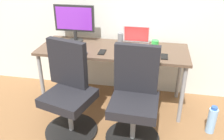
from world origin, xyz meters
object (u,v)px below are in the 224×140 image
object	(u,v)px
water_bottle_on_floor	(212,120)
desktop_monitor	(74,21)
coffee_mug	(155,44)
office_chair_right	(134,100)
open_laptop	(136,42)
office_chair_left	(69,94)

from	to	relation	value
water_bottle_on_floor	desktop_monitor	world-z (taller)	desktop_monitor
water_bottle_on_floor	coffee_mug	bearing A→B (deg)	144.15
water_bottle_on_floor	coffee_mug	xyz separation A→B (m)	(-0.64, 0.46, 0.61)
desktop_monitor	coffee_mug	distance (m)	0.98
office_chair_right	coffee_mug	world-z (taller)	office_chair_right
desktop_monitor	coffee_mug	size ratio (longest dim) A/B	5.22
desktop_monitor	open_laptop	world-z (taller)	desktop_monitor
water_bottle_on_floor	coffee_mug	world-z (taller)	coffee_mug
water_bottle_on_floor	desktop_monitor	bearing A→B (deg)	161.56
office_chair_left	office_chair_right	size ratio (longest dim) A/B	1.00
office_chair_right	coffee_mug	distance (m)	0.76
water_bottle_on_floor	open_laptop	size ratio (longest dim) A/B	1.00
office_chair_left	desktop_monitor	size ratio (longest dim) A/B	1.96
desktop_monitor	open_laptop	size ratio (longest dim) A/B	1.55
desktop_monitor	coffee_mug	world-z (taller)	desktop_monitor
open_laptop	office_chair_left	bearing A→B (deg)	-130.12
office_chair_right	open_laptop	bearing A→B (deg)	96.21
office_chair_left	desktop_monitor	bearing A→B (deg)	101.85
office_chair_left	desktop_monitor	world-z (taller)	desktop_monitor
office_chair_left	coffee_mug	distance (m)	1.09
coffee_mug	open_laptop	bearing A→B (deg)	174.93
office_chair_left	water_bottle_on_floor	bearing A→B (deg)	8.25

